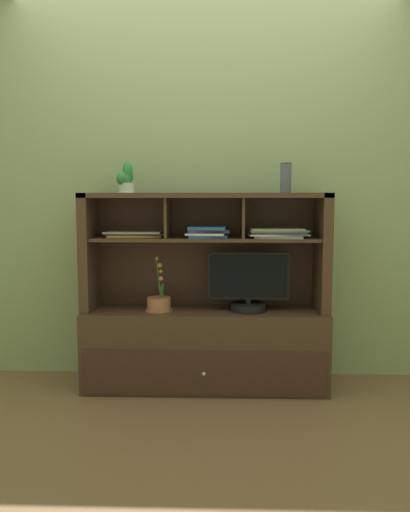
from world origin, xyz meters
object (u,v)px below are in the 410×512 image
object	(u,v)px
magazine_stack_centre	(207,232)
ceramic_vase	(286,178)
potted_orchid	(159,303)
magazine_stack_left	(135,234)
media_console	(205,327)
tv_monitor	(248,286)
potted_succulent	(126,179)
magazine_stack_right	(278,233)

from	to	relation	value
magazine_stack_centre	ceramic_vase	bearing A→B (deg)	1.86
potted_orchid	magazine_stack_left	size ratio (longest dim) A/B	0.89
magazine_stack_centre	ceramic_vase	world-z (taller)	ceramic_vase
magazine_stack_left	magazine_stack_centre	xyz separation A→B (m)	(0.47, -0.08, 0.02)
media_console	tv_monitor	world-z (taller)	media_console
magazine_stack_centre	potted_succulent	xyz separation A→B (m)	(-0.52, 0.06, 0.33)
tv_monitor	potted_orchid	distance (m)	0.57
ceramic_vase	media_console	bearing A→B (deg)	177.27
magazine_stack_centre	potted_succulent	bearing A→B (deg)	173.73
ceramic_vase	tv_monitor	bearing A→B (deg)	-174.94
potted_orchid	ceramic_vase	size ratio (longest dim) A/B	1.81
potted_succulent	tv_monitor	bearing A→B (deg)	-4.51
magazine_stack_centre	potted_succulent	distance (m)	0.61
potted_orchid	magazine_stack_left	bearing A→B (deg)	150.75
media_console	magazine_stack_right	size ratio (longest dim) A/B	4.04
tv_monitor	magazine_stack_left	distance (m)	0.80
magazine_stack_left	potted_succulent	world-z (taller)	potted_succulent
magazine_stack_left	magazine_stack_right	xyz separation A→B (m)	(0.90, -0.09, 0.01)
magazine_stack_left	ceramic_vase	distance (m)	1.01
magazine_stack_centre	ceramic_vase	distance (m)	0.59
tv_monitor	magazine_stack_left	xyz separation A→B (m)	(-0.72, 0.08, 0.32)
ceramic_vase	magazine_stack_right	bearing A→B (deg)	-147.47
tv_monitor	magazine_stack_left	size ratio (longest dim) A/B	1.32
potted_orchid	magazine_stack_left	xyz separation A→B (m)	(-0.16, 0.09, 0.43)
magazine_stack_right	ceramic_vase	bearing A→B (deg)	32.53
media_console	magazine_stack_right	distance (m)	0.76
magazine_stack_right	ceramic_vase	size ratio (longest dim) A/B	2.02
magazine_stack_left	potted_succulent	bearing A→B (deg)	-155.65
magazine_stack_left	potted_succulent	xyz separation A→B (m)	(-0.05, -0.02, 0.35)
potted_orchid	tv_monitor	bearing A→B (deg)	0.94
tv_monitor	ceramic_vase	xyz separation A→B (m)	(0.22, 0.02, 0.67)
ceramic_vase	potted_succulent	bearing A→B (deg)	177.64
media_console	potted_orchid	size ratio (longest dim) A/B	4.49
tv_monitor	magazine_stack_right	distance (m)	0.37
magazine_stack_centre	magazine_stack_right	world-z (taller)	magazine_stack_centre
tv_monitor	magazine_stack_left	bearing A→B (deg)	173.54
potted_orchid	potted_succulent	bearing A→B (deg)	161.54
media_console	magazine_stack_centre	size ratio (longest dim) A/B	5.70
magazine_stack_centre	ceramic_vase	xyz separation A→B (m)	(0.48, 0.02, 0.33)
magazine_stack_left	magazine_stack_right	world-z (taller)	magazine_stack_right
potted_orchid	magazine_stack_centre	bearing A→B (deg)	2.52
magazine_stack_left	magazine_stack_right	distance (m)	0.91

